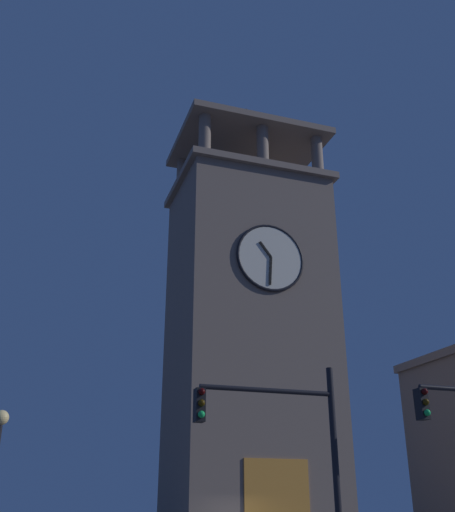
# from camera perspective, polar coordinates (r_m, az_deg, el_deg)

# --- Properties ---
(clocktower) EXTENTS (8.88, 7.00, 25.89)m
(clocktower) POSITION_cam_1_polar(r_m,az_deg,el_deg) (33.47, 2.15, -8.03)
(clocktower) COLOR #75665B
(clocktower) RESTS_ON ground_plane
(traffic_signal_near) EXTENTS (3.54, 0.41, 5.17)m
(traffic_signal_near) POSITION_cam_1_polar(r_m,az_deg,el_deg) (14.63, 5.82, -17.21)
(traffic_signal_near) COLOR black
(traffic_signal_near) RESTS_ON ground_plane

